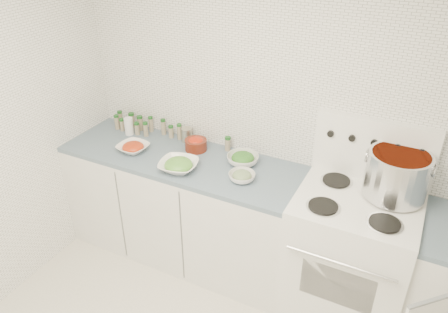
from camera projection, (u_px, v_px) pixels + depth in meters
room_walls at (192, 196)px, 1.67m from camera, size 3.54×3.04×2.52m
counter_left at (183, 206)px, 3.46m from camera, size 1.85×0.62×0.90m
stove at (349, 253)px, 2.93m from camera, size 0.76×0.70×1.36m
stock_pot at (397, 173)px, 2.66m from camera, size 0.40×0.38×0.29m
bowl_tomato at (133, 147)px, 3.30m from camera, size 0.25×0.25×0.08m
bowl_snowpea at (179, 165)px, 3.06m from camera, size 0.31×0.31×0.09m
bowl_broccoli at (243, 159)px, 3.13m from camera, size 0.30×0.30×0.09m
bowl_zucchini at (242, 176)px, 2.95m from camera, size 0.24×0.24×0.07m
bowl_pepper at (196, 144)px, 3.31m from camera, size 0.17×0.17×0.11m
salt_canister at (129, 126)px, 3.53m from camera, size 0.09×0.09×0.14m
tin_can at (187, 135)px, 3.43m from camera, size 0.11×0.11×0.11m
spice_cluster at (150, 126)px, 3.55m from camera, size 1.05×0.14×0.13m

